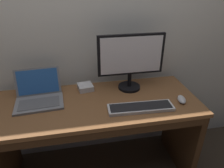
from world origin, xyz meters
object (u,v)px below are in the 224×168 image
Objects in this scene: external_monitor at (131,60)px; computer_mouse at (182,99)px; external_drive_box at (85,87)px; laptop_space_gray at (39,96)px; wired_keyboard at (141,107)px.

external_monitor is 0.49m from computer_mouse.
external_monitor is 4.30× the size of external_drive_box.
external_monitor reaches higher than laptop_space_gray.
computer_mouse is (1.06, -0.21, -0.03)m from laptop_space_gray.
computer_mouse is 0.78m from external_drive_box.
laptop_space_gray is at bearing -161.67° from external_drive_box.
external_monitor is at bearing 155.02° from computer_mouse.
wired_keyboard is at bearing -44.63° from external_drive_box.
computer_mouse is 0.90× the size of external_drive_box.
wired_keyboard is (-0.00, -0.31, -0.25)m from external_monitor.
laptop_space_gray is 1.08m from computer_mouse.
external_drive_box is at bearing 168.76° from computer_mouse.
wired_keyboard is at bearing -160.09° from computer_mouse.
external_monitor reaches higher than external_drive_box.
external_monitor is 4.79× the size of computer_mouse.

